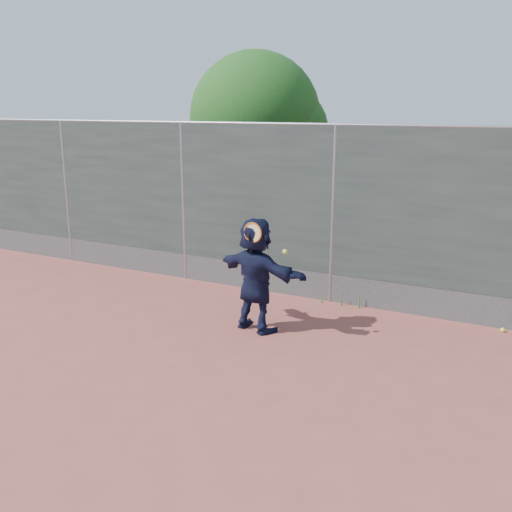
% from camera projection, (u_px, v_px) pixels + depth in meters
% --- Properties ---
extents(ground, '(80.00, 80.00, 0.00)m').
position_uv_depth(ground, '(231.00, 386.00, 6.91)').
color(ground, '#9E4C42').
rests_on(ground, ground).
extents(player, '(1.68, 0.91, 1.73)m').
position_uv_depth(player, '(256.00, 275.00, 8.45)').
color(player, black).
rests_on(player, ground).
extents(ball_ground, '(0.07, 0.07, 0.07)m').
position_uv_depth(ball_ground, '(503.00, 330.00, 8.55)').
color(ball_ground, '#DAFC38').
rests_on(ball_ground, ground).
extents(fence, '(20.00, 0.06, 3.03)m').
position_uv_depth(fence, '(333.00, 211.00, 9.52)').
color(fence, '#38423D').
rests_on(fence, ground).
extents(swing_action, '(0.67, 0.13, 0.51)m').
position_uv_depth(swing_action, '(256.00, 236.00, 8.08)').
color(swing_action, '#C96813').
rests_on(swing_action, ground).
extents(tree_left, '(3.15, 3.00, 4.53)m').
position_uv_depth(tree_left, '(262.00, 122.00, 13.05)').
color(tree_left, '#382314').
rests_on(tree_left, ground).
extents(weed_clump, '(0.68, 0.07, 0.30)m').
position_uv_depth(weed_clump, '(344.00, 298.00, 9.66)').
color(weed_clump, '#387226').
rests_on(weed_clump, ground).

